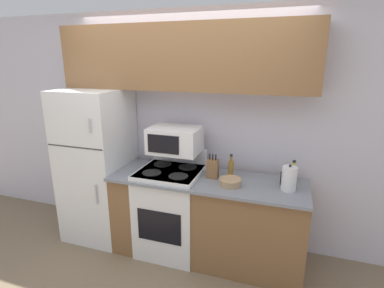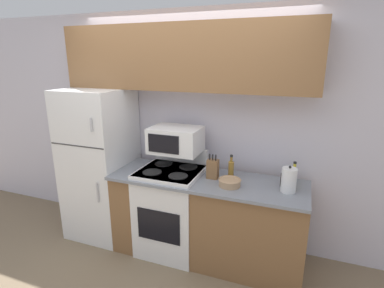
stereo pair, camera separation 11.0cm
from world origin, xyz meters
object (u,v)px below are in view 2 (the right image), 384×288
(stove, at_px, (172,209))
(microwave, at_px, (176,140))
(bowl, at_px, (230,182))
(refrigerator, at_px, (100,164))
(knife_block, at_px, (213,169))
(bottle_soy_sauce, at_px, (283,179))
(kettle, at_px, (289,180))
(bottle_vinegar, at_px, (231,169))
(bottle_cooking_spray, at_px, (294,175))

(stove, bearing_deg, microwave, 81.40)
(stove, height_order, bowl, stove)
(refrigerator, height_order, knife_block, refrigerator)
(refrigerator, relative_size, bottle_soy_sauce, 9.61)
(microwave, height_order, knife_block, microwave)
(microwave, height_order, kettle, microwave)
(refrigerator, distance_m, bottle_vinegar, 1.55)
(knife_block, xyz_separation_m, bottle_soy_sauce, (0.68, 0.04, -0.03))
(refrigerator, bearing_deg, knife_block, -0.52)
(knife_block, relative_size, bottle_soy_sauce, 1.39)
(stove, bearing_deg, knife_block, 4.89)
(bottle_soy_sauce, bearing_deg, bottle_vinegar, 175.99)
(bottle_cooking_spray, distance_m, bottle_vinegar, 0.60)
(bottle_vinegar, bearing_deg, knife_block, -156.00)
(bottle_soy_sauce, xyz_separation_m, kettle, (0.05, -0.11, 0.04))
(bowl, distance_m, kettle, 0.53)
(kettle, bearing_deg, knife_block, 174.84)
(bottle_cooking_spray, height_order, kettle, kettle)
(refrigerator, xyz_separation_m, kettle, (2.10, -0.08, 0.14))
(knife_block, distance_m, kettle, 0.73)
(microwave, xyz_separation_m, bottle_vinegar, (0.60, 0.01, -0.24))
(bottle_soy_sauce, bearing_deg, kettle, -63.33)
(bottle_vinegar, bearing_deg, refrigerator, -177.68)
(bottle_cooking_spray, bearing_deg, bottle_soy_sauce, -130.14)
(microwave, xyz_separation_m, knife_block, (0.43, -0.07, -0.24))
(knife_block, height_order, bottle_cooking_spray, knife_block)
(microwave, distance_m, bottle_cooking_spray, 1.22)
(stove, xyz_separation_m, bottle_cooking_spray, (1.21, 0.18, 0.50))
(bottle_soy_sauce, bearing_deg, bowl, -160.17)
(refrigerator, relative_size, bottle_vinegar, 7.21)
(stove, xyz_separation_m, microwave, (0.02, 0.11, 0.75))
(refrigerator, xyz_separation_m, bottle_vinegar, (1.54, 0.06, 0.12))
(kettle, bearing_deg, bottle_soy_sauce, 116.67)
(stove, xyz_separation_m, bottle_soy_sauce, (1.12, 0.08, 0.48))
(knife_block, bearing_deg, bottle_soy_sauce, 3.32)
(kettle, bearing_deg, bottle_vinegar, 165.91)
(bowl, bearing_deg, refrigerator, 174.85)
(knife_block, height_order, bowl, knife_block)
(bottle_vinegar, distance_m, kettle, 0.58)
(knife_block, distance_m, bottle_vinegar, 0.18)
(bowl, bearing_deg, bottle_vinegar, 100.65)
(knife_block, height_order, bottle_soy_sauce, knife_block)
(microwave, relative_size, knife_block, 2.07)
(knife_block, distance_m, bowl, 0.25)
(refrigerator, bearing_deg, bottle_cooking_spray, 3.51)
(stove, xyz_separation_m, knife_block, (0.44, 0.04, 0.51))
(knife_block, bearing_deg, microwave, 170.85)
(bottle_cooking_spray, bearing_deg, kettle, -99.48)
(refrigerator, height_order, bottle_cooking_spray, refrigerator)
(stove, relative_size, bottle_soy_sauce, 6.08)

